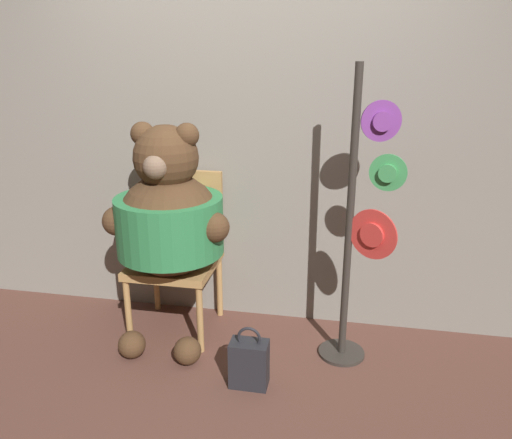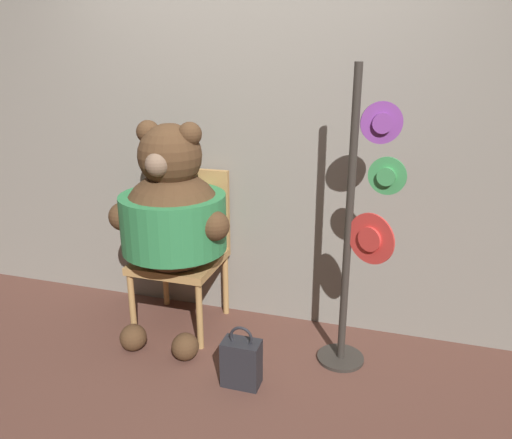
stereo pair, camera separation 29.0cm
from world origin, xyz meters
TOP-DOWN VIEW (x-y plane):
  - ground_plane at (0.00, 0.00)m, footprint 14.00×14.00m
  - wall_back at (0.00, 0.67)m, footprint 8.00×0.10m
  - chair at (-0.42, 0.41)m, footprint 0.53×0.52m
  - teddy_bear at (-0.40, 0.23)m, footprint 0.79×0.70m
  - hat_display_rack at (0.74, 0.21)m, footprint 0.42×0.28m
  - handbag_on_ground at (0.17, -0.18)m, footprint 0.21×0.13m

SIDE VIEW (x-z plane):
  - ground_plane at x=0.00m, z-range 0.00..0.00m
  - handbag_on_ground at x=0.17m, z-range -0.04..0.32m
  - chair at x=-0.42m, z-range 0.04..1.07m
  - teddy_bear at x=-0.40m, z-range 0.12..1.50m
  - hat_display_rack at x=0.74m, z-range -0.04..1.67m
  - wall_back at x=0.00m, z-range 0.00..2.36m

